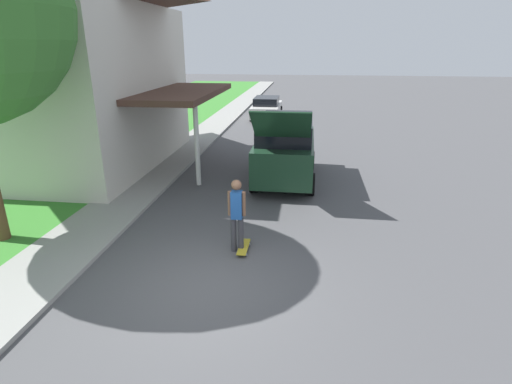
# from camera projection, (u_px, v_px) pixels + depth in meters

# --- Properties ---
(ground_plane) EXTENTS (120.00, 120.00, 0.00)m
(ground_plane) POSITION_uv_depth(u_px,v_px,m) (206.00, 285.00, 8.04)
(ground_plane) COLOR #49494C
(lawn) EXTENTS (10.00, 80.00, 0.08)m
(lawn) POSITION_uv_depth(u_px,v_px,m) (33.00, 176.00, 14.58)
(lawn) COLOR #387F2D
(lawn) RESTS_ON ground_plane
(sidewalk) EXTENTS (1.80, 80.00, 0.10)m
(sidewalk) POSITION_uv_depth(u_px,v_px,m) (148.00, 181.00, 14.04)
(sidewalk) COLOR gray
(sidewalk) RESTS_ON ground_plane
(house) EXTENTS (11.51, 9.28, 8.16)m
(house) POSITION_uv_depth(u_px,v_px,m) (38.00, 52.00, 14.87)
(house) COLOR beige
(house) RESTS_ON lawn
(suv_parked) EXTENTS (2.09, 5.24, 2.89)m
(suv_parked) POSITION_uv_depth(u_px,v_px,m) (285.00, 147.00, 13.91)
(suv_parked) COLOR #193823
(suv_parked) RESTS_ON ground_plane
(car_down_street) EXTENTS (1.85, 4.27, 1.38)m
(car_down_street) POSITION_uv_depth(u_px,v_px,m) (267.00, 108.00, 26.02)
(car_down_street) COLOR silver
(car_down_street) RESTS_ON ground_plane
(skateboarder) EXTENTS (0.41, 0.23, 1.76)m
(skateboarder) POSITION_uv_depth(u_px,v_px,m) (237.00, 212.00, 9.03)
(skateboarder) COLOR #38383D
(skateboarder) RESTS_ON ground_plane
(skateboard) EXTENTS (0.23, 0.82, 0.10)m
(skateboard) POSITION_uv_depth(u_px,v_px,m) (244.00, 247.00, 9.38)
(skateboard) COLOR #A89323
(skateboard) RESTS_ON ground_plane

